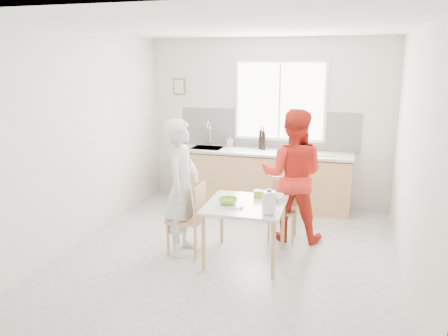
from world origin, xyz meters
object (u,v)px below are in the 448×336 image
object	(u,v)px
chair_far	(283,205)
person_red	(292,175)
bowl_white	(274,197)
chair_left	(191,216)
wine_bottle_b	(263,141)
dining_table	(245,210)
wine_bottle_a	(261,139)
bowl_green	(228,201)
person_white	(182,188)
milk_jug	(269,202)

from	to	relation	value
chair_far	person_red	world-z (taller)	person_red
bowl_white	chair_left	bearing A→B (deg)	-163.85
bowl_white	wine_bottle_b	size ratio (longest dim) A/B	0.77
chair_left	chair_far	size ratio (longest dim) A/B	1.10
person_red	dining_table	bearing A→B (deg)	59.74
person_red	bowl_white	distance (m)	0.58
wine_bottle_a	person_red	bearing A→B (deg)	-62.32
dining_table	bowl_white	bearing A→B (deg)	41.69
dining_table	chair_far	distance (m)	0.90
bowl_green	bowl_white	world-z (taller)	bowl_green
bowl_green	person_white	bearing A→B (deg)	177.05
person_red	bowl_white	xyz separation A→B (m)	(-0.14, -0.54, -0.14)
bowl_white	wine_bottle_b	xyz separation A→B (m)	(-0.52, 1.84, 0.34)
chair_far	wine_bottle_a	world-z (taller)	wine_bottle_a
dining_table	milk_jug	xyz separation A→B (m)	(0.33, -0.27, 0.21)
wine_bottle_a	milk_jug	bearing A→B (deg)	-75.76
bowl_green	chair_far	bearing A→B (deg)	59.31
milk_jug	wine_bottle_b	size ratio (longest dim) A/B	0.88
chair_far	bowl_green	xyz separation A→B (m)	(-0.52, -0.88, 0.29)
chair_far	bowl_green	distance (m)	1.06
dining_table	person_red	bearing A→B (deg)	61.62
chair_far	person_red	distance (m)	0.44
dining_table	bowl_green	size ratio (longest dim) A/B	4.34
person_white	bowl_green	xyz separation A→B (m)	(0.59, -0.03, -0.10)
milk_jug	wine_bottle_a	distance (m)	2.53
chair_left	bowl_green	world-z (taller)	chair_left
dining_table	wine_bottle_b	world-z (taller)	wine_bottle_b
wine_bottle_a	bowl_white	bearing A→B (deg)	-73.18
dining_table	person_white	distance (m)	0.82
wine_bottle_a	wine_bottle_b	bearing A→B (deg)	-49.64
person_white	dining_table	bearing A→B (deg)	-90.00
chair_left	person_red	size ratio (longest dim) A/B	0.51
bowl_green	wine_bottle_a	bearing A→B (deg)	92.26
dining_table	wine_bottle_a	xyz separation A→B (m)	(-0.29, 2.17, 0.45)
wine_bottle_a	chair_far	bearing A→B (deg)	-65.69
person_white	wine_bottle_a	world-z (taller)	person_white
bowl_white	person_white	bearing A→B (deg)	-165.22
dining_table	wine_bottle_a	size ratio (longest dim) A/B	2.94
dining_table	chair_far	xyz separation A→B (m)	(0.32, 0.82, -0.18)
chair_left	wine_bottle_b	world-z (taller)	wine_bottle_b
dining_table	wine_bottle_b	size ratio (longest dim) A/B	3.13
chair_left	chair_far	distance (m)	1.31
bowl_green	wine_bottle_b	distance (m)	2.19
chair_far	bowl_white	size ratio (longest dim) A/B	3.49
dining_table	person_white	size ratio (longest dim) A/B	0.56
dining_table	milk_jug	size ratio (longest dim) A/B	3.56
chair_left	wine_bottle_a	size ratio (longest dim) A/B	2.77
dining_table	chair_left	size ratio (longest dim) A/B	1.06
bowl_white	wine_bottle_a	size ratio (longest dim) A/B	0.72
wine_bottle_b	person_red	bearing A→B (deg)	-63.09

